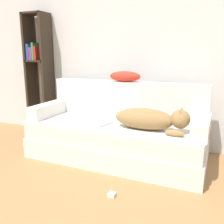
% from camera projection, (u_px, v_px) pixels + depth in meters
% --- Properties ---
extents(wall_back, '(6.83, 0.06, 2.70)m').
position_uv_depth(wall_back, '(125.00, 39.00, 3.17)').
color(wall_back, silver).
rests_on(wall_back, ground_plane).
extents(couch, '(1.94, 0.80, 0.41)m').
position_uv_depth(couch, '(115.00, 141.00, 2.80)').
color(couch, silver).
rests_on(couch, ground_plane).
extents(couch_backrest, '(1.90, 0.15, 0.43)m').
position_uv_depth(couch_backrest, '(126.00, 99.00, 3.00)').
color(couch_backrest, silver).
rests_on(couch_backrest, couch).
extents(couch_arm_left, '(0.15, 0.61, 0.16)m').
position_uv_depth(couch_arm_left, '(49.00, 110.00, 3.08)').
color(couch_arm_left, silver).
rests_on(couch_arm_left, couch).
extents(couch_arm_right, '(0.15, 0.61, 0.16)m').
position_uv_depth(couch_arm_right, '(202.00, 126.00, 2.38)').
color(couch_arm_right, silver).
rests_on(couch_arm_right, couch).
extents(dog, '(0.76, 0.29, 0.25)m').
position_uv_depth(dog, '(150.00, 119.00, 2.50)').
color(dog, olive).
rests_on(dog, couch).
extents(laptop, '(0.35, 0.30, 0.02)m').
position_uv_depth(laptop, '(96.00, 122.00, 2.76)').
color(laptop, silver).
rests_on(laptop, couch).
extents(throw_pillow, '(0.38, 0.16, 0.12)m').
position_uv_depth(throw_pillow, '(125.00, 76.00, 2.92)').
color(throw_pillow, red).
rests_on(throw_pillow, couch_backrest).
extents(bookshelf, '(0.33, 0.26, 1.71)m').
position_uv_depth(bookshelf, '(39.00, 69.00, 3.59)').
color(bookshelf, '#2D2319').
rests_on(bookshelf, ground_plane).
extents(power_adapter, '(0.06, 0.06, 0.03)m').
position_uv_depth(power_adapter, '(112.00, 195.00, 2.08)').
color(power_adapter, white).
rests_on(power_adapter, ground_plane).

